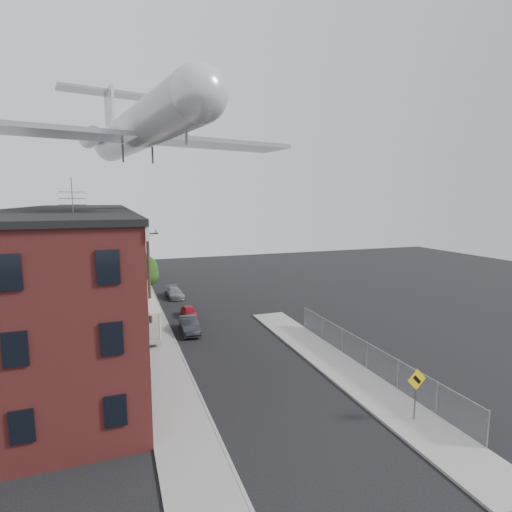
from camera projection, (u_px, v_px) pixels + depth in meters
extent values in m
plane|color=black|center=(305.00, 432.00, 19.19)|extent=(120.00, 120.00, 0.00)
cube|color=gray|center=(146.00, 311.00, 39.71)|extent=(3.00, 62.00, 0.12)
cube|color=gray|center=(339.00, 366.00, 26.61)|extent=(3.00, 26.00, 0.12)
cube|color=gray|center=(161.00, 310.00, 40.19)|extent=(0.15, 62.00, 0.14)
cube|color=gray|center=(319.00, 369.00, 26.12)|extent=(0.15, 26.00, 0.14)
cube|color=#381212|center=(42.00, 316.00, 21.00)|extent=(10.00, 12.00, 10.00)
cube|color=black|center=(34.00, 218.00, 20.27)|extent=(10.30, 12.30, 0.30)
cube|color=beige|center=(138.00, 225.00, 22.03)|extent=(0.16, 12.20, 0.60)
cylinder|color=#515156|center=(72.00, 198.00, 18.94)|extent=(0.04, 0.04, 2.00)
cube|color=#5E5E5C|center=(62.00, 282.00, 29.85)|extent=(10.00, 7.00, 10.00)
cube|color=black|center=(58.00, 213.00, 29.13)|extent=(10.25, 7.00, 0.30)
cube|color=gray|center=(146.00, 330.00, 32.45)|extent=(1.80, 6.40, 0.25)
cube|color=beige|center=(145.00, 304.00, 32.14)|extent=(1.90, 6.50, 0.15)
cube|color=gray|center=(71.00, 267.00, 36.37)|extent=(10.00, 7.00, 10.00)
cube|color=black|center=(68.00, 210.00, 35.65)|extent=(10.25, 7.00, 0.30)
cube|color=gray|center=(140.00, 308.00, 38.97)|extent=(1.80, 6.40, 0.25)
cube|color=beige|center=(139.00, 286.00, 38.66)|extent=(1.90, 6.50, 0.15)
cube|color=#5E5E5C|center=(77.00, 257.00, 42.90)|extent=(10.00, 7.00, 10.00)
cube|color=black|center=(74.00, 209.00, 42.17)|extent=(10.25, 7.00, 0.30)
cube|color=gray|center=(136.00, 293.00, 45.49)|extent=(1.80, 6.40, 0.25)
cube|color=beige|center=(135.00, 274.00, 45.18)|extent=(1.90, 6.50, 0.15)
cube|color=gray|center=(82.00, 249.00, 49.42)|extent=(10.00, 7.00, 10.00)
cube|color=black|center=(79.00, 207.00, 48.70)|extent=(10.25, 7.00, 0.30)
cube|color=gray|center=(133.00, 281.00, 52.02)|extent=(1.80, 6.40, 0.25)
cube|color=beige|center=(132.00, 264.00, 51.71)|extent=(1.90, 6.50, 0.15)
cube|color=#5E5E5C|center=(85.00, 243.00, 55.94)|extent=(10.00, 7.00, 10.00)
cube|color=black|center=(83.00, 206.00, 55.22)|extent=(10.25, 7.00, 0.30)
cube|color=gray|center=(131.00, 272.00, 58.54)|extent=(1.80, 6.40, 0.25)
cube|color=beige|center=(130.00, 257.00, 58.23)|extent=(1.90, 6.50, 0.15)
cylinder|color=gray|center=(488.00, 430.00, 17.67)|extent=(0.06, 0.06, 1.90)
cylinder|color=gray|center=(437.00, 399.00, 20.46)|extent=(0.06, 0.06, 1.90)
cylinder|color=gray|center=(398.00, 375.00, 23.26)|extent=(0.06, 0.06, 1.90)
cylinder|color=gray|center=(367.00, 356.00, 26.05)|extent=(0.06, 0.06, 1.90)
cylinder|color=gray|center=(342.00, 341.00, 28.85)|extent=(0.06, 0.06, 1.90)
cylinder|color=gray|center=(322.00, 328.00, 31.65)|extent=(0.06, 0.06, 1.90)
cylinder|color=gray|center=(305.00, 318.00, 34.44)|extent=(0.06, 0.06, 1.90)
cube|color=gray|center=(368.00, 343.00, 25.93)|extent=(0.04, 18.00, 0.04)
cube|color=gray|center=(367.00, 356.00, 26.05)|extent=(0.02, 18.00, 1.80)
cylinder|color=#515156|center=(415.00, 397.00, 19.95)|extent=(0.07, 0.07, 2.60)
cube|color=yellow|center=(417.00, 379.00, 19.77)|extent=(1.10, 0.03, 1.10)
cube|color=black|center=(417.00, 380.00, 19.76)|extent=(0.52, 0.02, 0.52)
cylinder|color=black|center=(149.00, 279.00, 33.46)|extent=(0.26, 0.26, 9.00)
cube|color=black|center=(147.00, 234.00, 32.92)|extent=(1.80, 0.12, 0.12)
cylinder|color=black|center=(138.00, 231.00, 32.66)|extent=(0.08, 0.08, 0.25)
cylinder|color=black|center=(156.00, 231.00, 33.13)|extent=(0.08, 0.08, 0.25)
cylinder|color=black|center=(144.00, 291.00, 43.31)|extent=(0.24, 0.24, 2.40)
sphere|color=#1C4211|center=(143.00, 270.00, 42.97)|extent=(3.20, 3.20, 3.20)
sphere|color=#1C4211|center=(148.00, 275.00, 42.94)|extent=(2.24, 2.24, 2.24)
imported|color=maroon|center=(189.00, 312.00, 37.91)|extent=(1.35, 3.15, 1.06)
imported|color=black|center=(190.00, 325.00, 33.43)|extent=(1.62, 4.11, 1.33)
imported|color=gray|center=(174.00, 293.00, 45.38)|extent=(1.90, 4.13, 1.17)
cylinder|color=#BDBDC1|center=(140.00, 128.00, 33.55)|extent=(8.16, 25.80, 3.42)
sphere|color=#BDBDC1|center=(199.00, 94.00, 22.63)|extent=(3.42, 3.42, 3.42)
cone|color=#BDBDC1|center=(110.00, 146.00, 44.47)|extent=(3.96, 3.79, 3.42)
cube|color=#939399|center=(146.00, 139.00, 32.34)|extent=(26.00, 9.21, 0.37)
cylinder|color=#939399|center=(91.00, 137.00, 39.97)|extent=(2.48, 4.51, 1.71)
cylinder|color=#939399|center=(142.00, 141.00, 42.55)|extent=(2.48, 4.51, 1.71)
cube|color=#BDBDC1|center=(110.00, 117.00, 43.60)|extent=(1.02, 4.03, 5.98)
cube|color=#939399|center=(107.00, 93.00, 44.12)|extent=(10.48, 4.63, 0.27)
cylinder|color=#515156|center=(186.00, 134.00, 24.72)|extent=(0.17, 0.17, 1.28)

